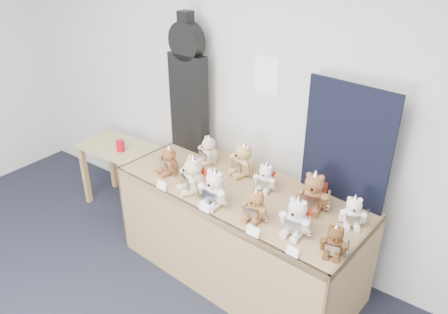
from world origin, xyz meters
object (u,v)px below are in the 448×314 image
Objects in this scene: teddy_front_end at (334,241)px; teddy_back_centre_left at (243,160)px; display_table at (233,212)px; teddy_back_centre_right at (265,178)px; guitar_case at (188,86)px; teddy_front_left at (193,176)px; teddy_front_right at (255,206)px; teddy_front_far_right at (297,218)px; teddy_back_left at (208,151)px; teddy_back_right at (314,193)px; teddy_front_centre at (215,189)px; red_cup at (120,146)px; side_table at (121,157)px; teddy_back_end at (353,212)px; teddy_front_far_left at (169,162)px.

teddy_front_end is 0.75× the size of teddy_back_centre_left.
display_table is 0.37m from teddy_back_centre_right.
guitar_case is 3.72× the size of teddy_front_left.
teddy_front_right is 0.30m from teddy_front_far_right.
teddy_front_right reaches higher than display_table.
teddy_back_right is (1.01, -0.10, 0.02)m from teddy_back_left.
teddy_back_left is at bearing 163.78° from teddy_back_centre_right.
teddy_front_centre is at bearing -94.19° from display_table.
red_cup is 1.60m from teddy_back_centre_right.
teddy_front_end is (0.28, -0.05, -0.02)m from teddy_front_far_right.
display_table is 6.33× the size of teddy_back_right.
teddy_front_far_right is at bearing -12.99° from teddy_back_centre_left.
teddy_back_left is at bearing 0.35° from side_table.
teddy_back_centre_left is at bearing 152.38° from teddy_back_centre_right.
teddy_back_right is (0.83, 0.32, -0.00)m from teddy_front_left.
teddy_front_far_left is at bearing 164.56° from teddy_back_end.
side_table is 1.03m from teddy_front_far_left.
side_table is 1.90m from teddy_front_right.
teddy_front_centre is at bearing -13.94° from red_cup.
side_table is 2.71× the size of teddy_back_centre_left.
teddy_front_far_right reaches higher than display_table.
teddy_back_centre_left is at bearing 140.89° from teddy_front_end.
teddy_front_left is 0.89m from teddy_back_right.
teddy_front_end reaches higher than side_table.
teddy_front_centre is 1.01× the size of teddy_back_centre_left.
teddy_back_right is at bearing 16.67° from teddy_back_left.
teddy_back_right is at bearing 8.72° from teddy_back_centre_left.
teddy_back_centre_left is (0.34, 0.01, 0.02)m from teddy_back_left.
teddy_back_centre_right is at bearing 138.46° from teddy_front_end.
teddy_front_right is (0.57, -0.03, -0.02)m from teddy_front_left.
teddy_front_left is at bearing 174.31° from teddy_front_right.
teddy_front_left is at bearing -18.81° from side_table.
teddy_front_far_left is 0.83× the size of teddy_back_centre_left.
teddy_back_right is at bearing -3.79° from side_table.
red_cup is 0.42× the size of teddy_front_far_left.
display_table is 0.94m from teddy_front_end.
teddy_front_left is at bearing 167.98° from teddy_front_centre.
guitar_case is at bearing 156.38° from teddy_front_far_right.
teddy_front_left is 1.09× the size of teddy_front_far_right.
teddy_front_far_left is 1.47m from teddy_back_end.
guitar_case is 4.47× the size of teddy_back_left.
guitar_case reaches higher than teddy_back_end.
teddy_front_far_right is at bearing -18.50° from guitar_case.
teddy_back_right reaches higher than teddy_front_far_left.
red_cup is at bearing 164.77° from teddy_front_centre.
teddy_back_centre_right is (0.42, 0.34, -0.03)m from teddy_front_left.
teddy_front_left reaches higher than teddy_front_far_right.
teddy_front_end is at bearing -11.95° from teddy_front_far_right.
teddy_back_left reaches higher than teddy_front_right.
teddy_back_centre_right is at bearing 64.95° from teddy_front_left.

